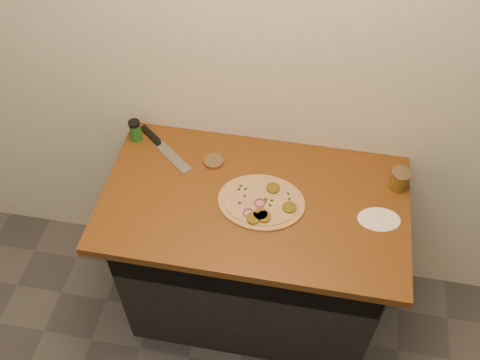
% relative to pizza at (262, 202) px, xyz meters
% --- Properties ---
extents(cabinet, '(1.10, 0.60, 0.86)m').
position_rel_pizza_xyz_m(cabinet, '(-0.03, 0.05, -0.48)').
color(cabinet, black).
rests_on(cabinet, ground).
extents(countertop, '(1.20, 0.70, 0.04)m').
position_rel_pizza_xyz_m(countertop, '(-0.03, 0.02, -0.03)').
color(countertop, brown).
rests_on(countertop, cabinet).
extents(pizza, '(0.33, 0.33, 0.02)m').
position_rel_pizza_xyz_m(pizza, '(0.00, 0.00, 0.00)').
color(pizza, tan).
rests_on(pizza, countertop).
extents(chefs_knife, '(0.28, 0.24, 0.02)m').
position_rel_pizza_xyz_m(chefs_knife, '(-0.47, 0.23, -0.00)').
color(chefs_knife, '#B7BAC1').
rests_on(chefs_knife, countertop).
extents(mason_jar_lid, '(0.09, 0.09, 0.02)m').
position_rel_pizza_xyz_m(mason_jar_lid, '(-0.23, 0.18, 0.00)').
color(mason_jar_lid, '#A0815D').
rests_on(mason_jar_lid, countertop).
extents(salsa_jar, '(0.08, 0.08, 0.08)m').
position_rel_pizza_xyz_m(salsa_jar, '(0.52, 0.18, 0.03)').
color(salsa_jar, maroon).
rests_on(salsa_jar, countertop).
extents(spice_shaker, '(0.05, 0.05, 0.10)m').
position_rel_pizza_xyz_m(spice_shaker, '(-0.58, 0.25, 0.04)').
color(spice_shaker, '#1F6321').
rests_on(spice_shaker, countertop).
extents(flour_spill, '(0.18, 0.18, 0.00)m').
position_rel_pizza_xyz_m(flour_spill, '(0.45, 0.00, -0.01)').
color(flour_spill, silver).
rests_on(flour_spill, countertop).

